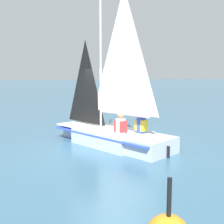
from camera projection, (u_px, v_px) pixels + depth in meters
ground_plane at (112, 144)px, 9.34m from camera, size 260.00×260.00×0.00m
sailboat_main at (113, 125)px, 9.23m from camera, size 4.51×2.89×5.04m
sailor_helm at (121, 129)px, 8.66m from camera, size 0.41×0.38×1.16m
sailor_crew at (141, 128)px, 8.81m from camera, size 0.41×0.38×1.16m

